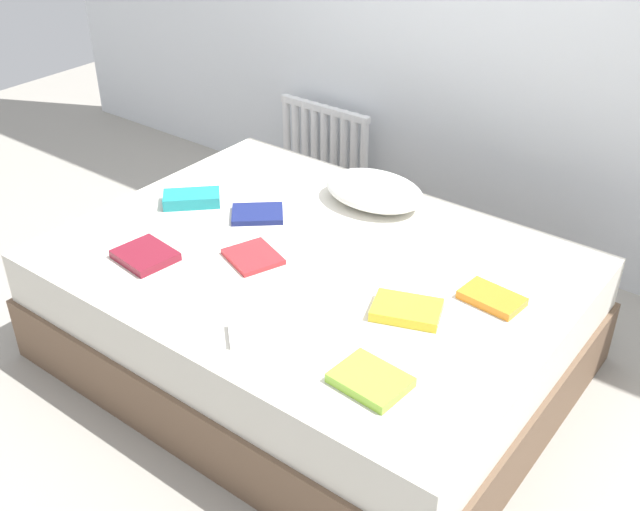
# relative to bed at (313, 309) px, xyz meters

# --- Properties ---
(ground_plane) EXTENTS (8.00, 8.00, 0.00)m
(ground_plane) POSITION_rel_bed_xyz_m (0.00, 0.00, -0.25)
(ground_plane) COLOR #9E998E
(bed) EXTENTS (2.00, 1.50, 0.50)m
(bed) POSITION_rel_bed_xyz_m (0.00, 0.00, 0.00)
(bed) COLOR brown
(bed) RESTS_ON ground
(radiator) EXTENTS (0.59, 0.04, 0.46)m
(radiator) POSITION_rel_bed_xyz_m (-0.85, 1.20, 0.09)
(radiator) COLOR white
(radiator) RESTS_ON ground
(pillow) EXTENTS (0.46, 0.33, 0.12)m
(pillow) POSITION_rel_bed_xyz_m (-0.06, 0.52, 0.31)
(pillow) COLOR white
(pillow) RESTS_ON bed
(textbook_maroon) EXTENTS (0.24, 0.21, 0.03)m
(textbook_maroon) POSITION_rel_bed_xyz_m (-0.50, -0.41, 0.27)
(textbook_maroon) COLOR maroon
(textbook_maroon) RESTS_ON bed
(textbook_yellow) EXTENTS (0.28, 0.23, 0.04)m
(textbook_yellow) POSITION_rel_bed_xyz_m (0.49, -0.10, 0.27)
(textbook_yellow) COLOR yellow
(textbook_yellow) RESTS_ON bed
(textbook_navy) EXTENTS (0.27, 0.27, 0.02)m
(textbook_navy) POSITION_rel_bed_xyz_m (-0.38, 0.11, 0.26)
(textbook_navy) COLOR navy
(textbook_navy) RESTS_ON bed
(textbook_red) EXTENTS (0.26, 0.24, 0.02)m
(textbook_red) POSITION_rel_bed_xyz_m (-0.17, -0.15, 0.26)
(textbook_red) COLOR red
(textbook_red) RESTS_ON bed
(textbook_orange) EXTENTS (0.23, 0.15, 0.03)m
(textbook_orange) POSITION_rel_bed_xyz_m (0.69, 0.15, 0.27)
(textbook_orange) COLOR orange
(textbook_orange) RESTS_ON bed
(textbook_lime) EXTENTS (0.24, 0.19, 0.03)m
(textbook_lime) POSITION_rel_bed_xyz_m (0.60, -0.48, 0.27)
(textbook_lime) COLOR #8CC638
(textbook_lime) RESTS_ON bed
(textbook_white) EXTENTS (0.25, 0.26, 0.03)m
(textbook_white) POSITION_rel_bed_xyz_m (0.18, -0.49, 0.27)
(textbook_white) COLOR white
(textbook_white) RESTS_ON bed
(textbook_teal) EXTENTS (0.26, 0.26, 0.05)m
(textbook_teal) POSITION_rel_bed_xyz_m (-0.69, 0.02, 0.28)
(textbook_teal) COLOR teal
(textbook_teal) RESTS_ON bed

